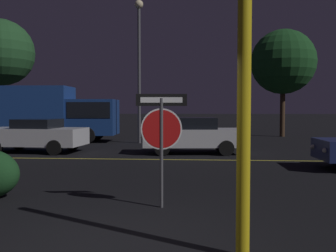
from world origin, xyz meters
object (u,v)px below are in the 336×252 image
object	(u,v)px
stop_sign	(161,128)
tree_1	(1,53)
tree_0	(283,62)
passing_car_1	(36,135)
yellow_pole_right	(244,117)
delivery_truck	(55,113)
passing_car_2	(193,135)
street_lamp	(139,52)

from	to	relation	value
stop_sign	tree_1	xyz separation A→B (m)	(-13.12, 18.83, 4.30)
tree_1	tree_0	bearing A→B (deg)	-1.97
stop_sign	passing_car_1	world-z (taller)	stop_sign
yellow_pole_right	delivery_truck	bearing A→B (deg)	118.07
stop_sign	yellow_pole_right	xyz separation A→B (m)	(1.20, -2.24, 0.25)
yellow_pole_right	tree_1	world-z (taller)	tree_1
delivery_truck	passing_car_2	bearing A→B (deg)	55.26
stop_sign	tree_1	world-z (taller)	tree_1
yellow_pole_right	street_lamp	bearing A→B (deg)	103.27
street_lamp	delivery_truck	bearing A→B (deg)	172.92
stop_sign	passing_car_2	world-z (taller)	stop_sign
delivery_truck	tree_1	size ratio (longest dim) A/B	0.84
delivery_truck	yellow_pole_right	bearing A→B (deg)	26.31
yellow_pole_right	tree_1	size ratio (longest dim) A/B	0.43
tree_0	tree_1	xyz separation A→B (m)	(-19.42, 0.67, 0.92)
passing_car_2	yellow_pole_right	bearing A→B (deg)	178.98
delivery_truck	stop_sign	bearing A→B (deg)	26.28
passing_car_2	delivery_truck	size ratio (longest dim) A/B	0.62
stop_sign	delivery_truck	xyz separation A→B (m)	(-7.14, 13.41, 0.13)
yellow_pole_right	street_lamp	world-z (taller)	street_lamp
street_lamp	stop_sign	bearing A→B (deg)	-79.62
yellow_pole_right	tree_0	distance (m)	21.26
delivery_truck	tree_0	size ratio (longest dim) A/B	0.98
passing_car_1	tree_0	world-z (taller)	tree_0
delivery_truck	street_lamp	bearing A→B (deg)	81.16
delivery_truck	tree_0	distance (m)	14.63
tree_0	tree_1	bearing A→B (deg)	178.03
tree_1	yellow_pole_right	bearing A→B (deg)	-55.79
yellow_pole_right	street_lamp	size ratio (longest dim) A/B	0.46
delivery_truck	tree_0	bearing A→B (deg)	107.69
passing_car_1	passing_car_2	bearing A→B (deg)	-86.04
street_lamp	tree_0	size ratio (longest dim) A/B	1.08
passing_car_2	tree_1	distance (m)	17.88
passing_car_1	tree_0	xyz separation A→B (m)	(12.38, 9.75, 4.14)
tree_1	stop_sign	bearing A→B (deg)	-55.13
stop_sign	passing_car_1	distance (m)	10.40
tree_0	street_lamp	bearing A→B (deg)	-148.30
stop_sign	tree_0	distance (m)	19.52
street_lamp	tree_1	bearing A→B (deg)	150.83
passing_car_2	street_lamp	bearing A→B (deg)	28.70
tree_0	stop_sign	bearing A→B (deg)	-109.14
passing_car_2	delivery_truck	distance (m)	9.19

